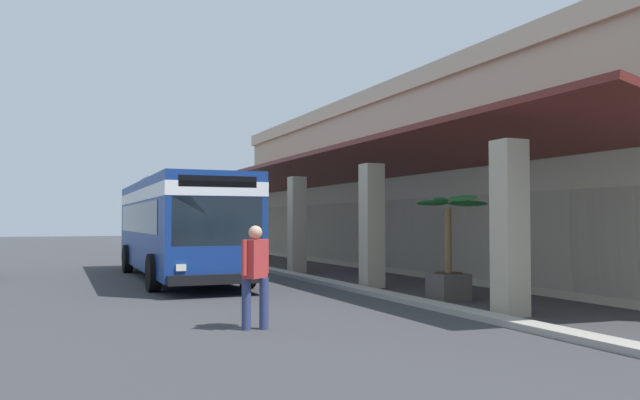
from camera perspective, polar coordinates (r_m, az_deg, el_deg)
name	(u,v)px	position (r m, az deg, el deg)	size (l,w,h in m)	color
ground	(374,268)	(25.54, 4.88, -6.05)	(120.00, 120.00, 0.00)	#38383A
curb_strip	(277,271)	(22.93, -3.89, -6.37)	(34.54, 0.50, 0.12)	#9E998E
plaza_building	(494,183)	(27.66, 15.28, 1.48)	(29.08, 15.36, 6.89)	#B2A88E
transit_bus	(178,221)	(21.14, -12.56, -1.85)	(11.25, 2.97, 3.34)	navy
pedestrian	(255,270)	(11.04, -5.81, -6.27)	(0.51, 0.60, 1.78)	navy
potted_palm	(449,272)	(15.44, 11.44, -6.37)	(1.76, 1.85, 2.47)	#4C4742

